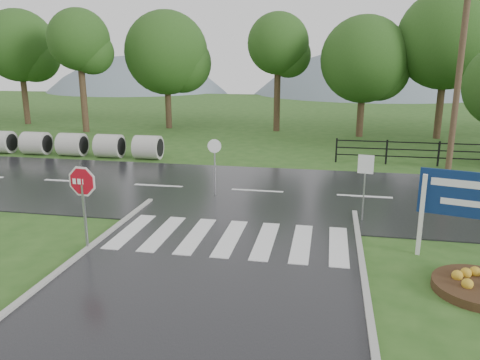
# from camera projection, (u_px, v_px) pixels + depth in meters

# --- Properties ---
(ground) EXTENTS (120.00, 120.00, 0.00)m
(ground) POSITION_uv_depth(u_px,v_px,m) (173.00, 342.00, 8.45)
(ground) COLOR #2A511B
(ground) RESTS_ON ground
(main_road) EXTENTS (90.00, 8.00, 0.04)m
(main_road) POSITION_uv_depth(u_px,v_px,m) (257.00, 192.00, 17.96)
(main_road) COLOR black
(main_road) RESTS_ON ground
(crosswalk) EXTENTS (6.50, 2.80, 0.02)m
(crosswalk) POSITION_uv_depth(u_px,v_px,m) (230.00, 238.00, 13.19)
(crosswalk) COLOR silver
(crosswalk) RESTS_ON ground
(fence_west) EXTENTS (9.58, 0.08, 1.20)m
(fence_west) POSITION_uv_depth(u_px,v_px,m) (439.00, 151.00, 22.07)
(fence_west) COLOR black
(fence_west) RESTS_ON ground
(hills) EXTENTS (102.00, 48.00, 48.00)m
(hills) POSITION_uv_depth(u_px,v_px,m) (332.00, 193.00, 73.51)
(hills) COLOR slate
(hills) RESTS_ON ground
(treeline) EXTENTS (83.20, 5.20, 10.00)m
(treeline) POSITION_uv_depth(u_px,v_px,m) (304.00, 136.00, 31.08)
(treeline) COLOR #1F4515
(treeline) RESTS_ON ground
(culvert_pipes) EXTENTS (11.80, 1.20, 1.20)m
(culvert_pipes) POSITION_uv_depth(u_px,v_px,m) (54.00, 144.00, 24.68)
(culvert_pipes) COLOR #9E9B93
(culvert_pipes) RESTS_ON ground
(stop_sign) EXTENTS (1.08, 0.16, 2.45)m
(stop_sign) POSITION_uv_depth(u_px,v_px,m) (82.00, 188.00, 12.06)
(stop_sign) COLOR #939399
(stop_sign) RESTS_ON ground
(estate_billboard) EXTENTS (2.52, 0.73, 2.26)m
(estate_billboard) POSITION_uv_depth(u_px,v_px,m) (473.00, 200.00, 11.63)
(estate_billboard) COLOR silver
(estate_billboard) RESTS_ON ground
(flower_bed) EXTENTS (2.02, 2.02, 0.40)m
(flower_bed) POSITION_uv_depth(u_px,v_px,m) (480.00, 286.00, 10.23)
(flower_bed) COLOR #332111
(flower_bed) RESTS_ON ground
(reg_sign_small) EXTENTS (0.47, 0.10, 2.13)m
(reg_sign_small) POSITION_uv_depth(u_px,v_px,m) (365.00, 175.00, 14.33)
(reg_sign_small) COLOR #939399
(reg_sign_small) RESTS_ON ground
(reg_sign_round) EXTENTS (0.50, 0.08, 2.15)m
(reg_sign_round) POSITION_uv_depth(u_px,v_px,m) (215.00, 160.00, 17.05)
(reg_sign_round) COLOR #939399
(reg_sign_round) RESTS_ON ground
(utility_pole_east) EXTENTS (1.46, 0.27, 8.20)m
(utility_pole_east) POSITION_uv_depth(u_px,v_px,m) (459.00, 77.00, 20.66)
(utility_pole_east) COLOR #473523
(utility_pole_east) RESTS_ON ground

